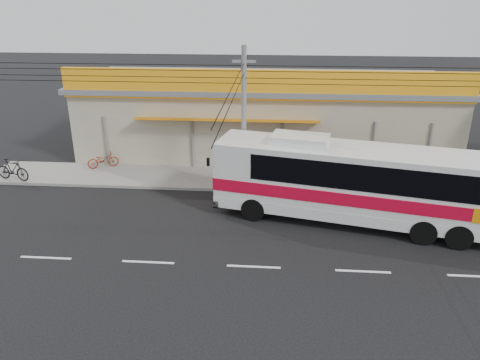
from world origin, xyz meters
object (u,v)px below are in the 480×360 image
object	(u,v)px
motorbike_red	(103,160)
coach_bus	(361,180)
motorbike_dark	(13,170)
utility_pole	(244,74)

from	to	relation	value
motorbike_red	coach_bus	bearing A→B (deg)	-138.89
motorbike_red	motorbike_dark	distance (m)	4.67
motorbike_red	utility_pole	xyz separation A→B (m)	(8.23, -2.79, 5.40)
coach_bus	motorbike_dark	world-z (taller)	coach_bus
coach_bus	motorbike_dark	distance (m)	17.90
motorbike_red	motorbike_dark	xyz separation A→B (m)	(-4.08, -2.26, 0.14)
coach_bus	utility_pole	size ratio (longest dim) A/B	0.37
coach_bus	motorbike_dark	xyz separation A→B (m)	(-17.55, 3.27, -1.27)
motorbike_dark	utility_pole	distance (m)	13.40
utility_pole	motorbike_dark	bearing A→B (deg)	177.52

